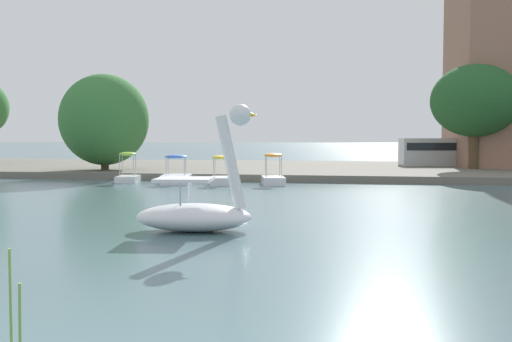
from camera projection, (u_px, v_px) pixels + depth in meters
The scene contains 9 objects.
shore_bank_far at pixel (328, 169), 38.14m from camera, with size 121.81×18.96×0.38m, color #6B665B.
swan_boat at pixel (198, 207), 13.81m from camera, with size 3.04×1.81×3.07m.
pedal_boat_orange at pixel (273, 176), 27.74m from camera, with size 1.49×2.19×1.54m.
pedal_boat_yellow at pixel (222, 176), 27.81m from camera, with size 1.40×2.10×1.43m.
pedal_boat_blue at pixel (176, 176), 28.41m from camera, with size 1.85×2.43×1.45m.
pedal_boat_lime at pixel (128, 174), 29.26m from camera, with size 1.42×1.97×1.56m.
tree_willow_near_path at pixel (104, 120), 33.87m from camera, with size 7.38×7.36×5.68m.
tree_broadleaf_behind_dock at pixel (475, 101), 34.73m from camera, with size 6.11×5.39×6.39m.
parked_van at pixel (432, 151), 39.61m from camera, with size 4.52×2.52×1.88m.
Camera 1 is at (2.35, -4.02, 2.25)m, focal length 40.04 mm.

